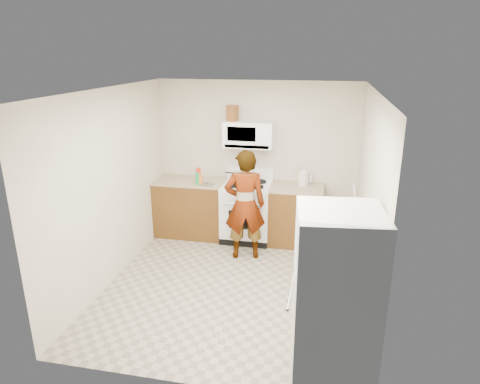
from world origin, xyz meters
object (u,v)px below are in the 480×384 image
(fridge, at_px, (335,303))
(saucepan, at_px, (240,176))
(kettle, at_px, (303,178))
(gas_range, at_px, (247,210))
(person, at_px, (245,205))
(microwave, at_px, (249,134))

(fridge, height_order, saucepan, fridge)
(kettle, distance_m, saucepan, 1.00)
(gas_range, height_order, person, person)
(person, height_order, fridge, fridge)
(microwave, bearing_deg, fridge, -66.76)
(gas_range, height_order, saucepan, gas_range)
(fridge, relative_size, saucepan, 7.52)
(gas_range, xyz_separation_m, microwave, (0.00, 0.13, 1.21))
(fridge, bearing_deg, person, 111.76)
(gas_range, relative_size, saucepan, 5.00)
(person, bearing_deg, saucepan, -87.46)
(fridge, xyz_separation_m, kettle, (-0.48, 3.13, 0.19))
(fridge, bearing_deg, kettle, 92.52)
(microwave, bearing_deg, kettle, 0.39)
(microwave, distance_m, person, 1.17)
(saucepan, bearing_deg, microwave, -10.41)
(fridge, relative_size, kettle, 8.25)
(saucepan, bearing_deg, fridge, -64.84)
(gas_range, relative_size, microwave, 1.49)
(fridge, bearing_deg, saucepan, 109.02)
(saucepan, bearing_deg, kettle, -1.11)
(person, bearing_deg, microwave, -96.87)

